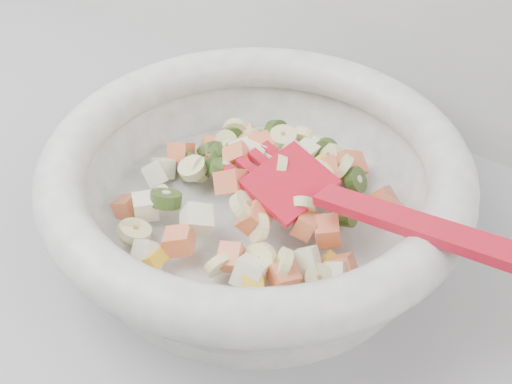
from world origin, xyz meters
The scene contains 1 object.
mixing_bowl centered at (0.13, 1.50, 0.95)m, with size 0.45×0.36×0.13m.
Camera 1 is at (0.38, 1.16, 1.31)m, focal length 45.00 mm.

